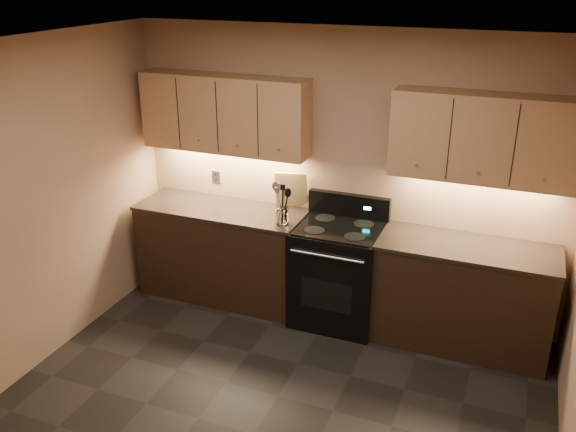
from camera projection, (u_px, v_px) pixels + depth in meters
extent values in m
plane|color=silver|center=(243.00, 57.00, 3.29)|extent=(4.00, 4.00, 0.00)
cube|color=tan|center=(343.00, 175.00, 5.51)|extent=(4.00, 0.04, 2.60)
cube|color=tan|center=(2.00, 224.00, 4.47)|extent=(0.04, 4.00, 2.60)
cube|color=black|center=(223.00, 253.00, 5.95)|extent=(1.60, 0.60, 0.90)
cube|color=#352B22|center=(221.00, 209.00, 5.77)|extent=(1.62, 0.62, 0.03)
cube|color=black|center=(462.00, 297.00, 5.17)|extent=(1.44, 0.60, 0.90)
cube|color=#352B22|center=(469.00, 247.00, 4.99)|extent=(1.46, 0.62, 0.03)
cube|color=black|center=(338.00, 275.00, 5.52)|extent=(0.76, 0.65, 0.92)
cube|color=black|center=(339.00, 228.00, 5.34)|extent=(0.70, 0.60, 0.01)
cube|color=black|center=(349.00, 205.00, 5.55)|extent=(0.76, 0.07, 0.22)
cube|color=#19E5F2|center=(367.00, 208.00, 5.45)|extent=(0.06, 0.00, 0.03)
cylinder|color=silver|center=(327.00, 256.00, 5.10)|extent=(0.65, 0.02, 0.02)
cube|color=black|center=(326.00, 296.00, 5.26)|extent=(0.46, 0.00, 0.28)
cylinder|color=black|center=(314.00, 230.00, 5.27)|extent=(0.18, 0.18, 0.00)
cylinder|color=black|center=(354.00, 237.00, 5.15)|extent=(0.18, 0.18, 0.00)
cylinder|color=black|center=(325.00, 218.00, 5.53)|extent=(0.18, 0.18, 0.00)
cylinder|color=black|center=(364.00, 224.00, 5.41)|extent=(0.18, 0.18, 0.00)
cube|color=tan|center=(225.00, 114.00, 5.56)|extent=(1.60, 0.30, 0.70)
cube|color=tan|center=(484.00, 138.00, 4.78)|extent=(1.44, 0.30, 0.70)
cube|color=#B2B5BA|center=(216.00, 177.00, 6.01)|extent=(0.08, 0.01, 0.12)
cylinder|color=white|center=(282.00, 216.00, 5.40)|extent=(0.13, 0.13, 0.14)
cylinder|color=white|center=(282.00, 222.00, 5.42)|extent=(0.11, 0.11, 0.02)
cube|color=tan|center=(291.00, 190.00, 5.69)|extent=(0.31, 0.18, 0.37)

